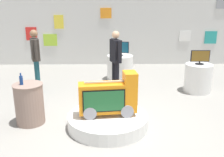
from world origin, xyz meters
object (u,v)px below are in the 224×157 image
object	(u,v)px
tv_on_center_rear	(200,57)
bottle_on_side_table	(21,80)
main_display_pedestal	(108,120)
novelty_firetruck_tv	(109,98)
display_pedestal_center_rear	(198,78)
side_table_round	(29,103)
display_pedestal_left_rear	(120,68)
shopper_browsing_rear	(116,57)
shopper_browsing_near_truck	(36,56)
tv_on_left_rear	(120,48)

from	to	relation	value
tv_on_center_rear	bottle_on_side_table	xyz separation A→B (m)	(-4.16, -1.85, -0.04)
main_display_pedestal	novelty_firetruck_tv	world-z (taller)	novelty_firetruck_tv
display_pedestal_center_rear	side_table_round	world-z (taller)	side_table_round
display_pedestal_left_rear	shopper_browsing_rear	size ratio (longest dim) A/B	0.49
side_table_round	bottle_on_side_table	distance (m)	0.52
display_pedestal_center_rear	shopper_browsing_near_truck	size ratio (longest dim) A/B	0.46
main_display_pedestal	bottle_on_side_table	world-z (taller)	bottle_on_side_table
main_display_pedestal	side_table_round	world-z (taller)	side_table_round
tv_on_left_rear	display_pedestal_center_rear	bearing A→B (deg)	-29.01
display_pedestal_left_rear	tv_on_left_rear	distance (m)	0.63
novelty_firetruck_tv	shopper_browsing_near_truck	bearing A→B (deg)	132.80
novelty_firetruck_tv	tv_on_left_rear	distance (m)	3.23
display_pedestal_left_rear	tv_on_center_rear	world-z (taller)	tv_on_center_rear
novelty_firetruck_tv	tv_on_left_rear	size ratio (longest dim) A/B	2.16
display_pedestal_center_rear	bottle_on_side_table	size ratio (longest dim) A/B	3.29
tv_on_left_rear	shopper_browsing_near_truck	world-z (taller)	shopper_browsing_near_truck
tv_on_left_rear	shopper_browsing_near_truck	distance (m)	2.55
novelty_firetruck_tv	side_table_round	size ratio (longest dim) A/B	1.37
tv_on_left_rear	tv_on_center_rear	distance (m)	2.38
bottle_on_side_table	main_display_pedestal	bearing A→B (deg)	-5.55
novelty_firetruck_tv	display_pedestal_left_rear	bearing A→B (deg)	83.53
novelty_firetruck_tv	main_display_pedestal	bearing A→B (deg)	169.79
tv_on_center_rear	shopper_browsing_near_truck	size ratio (longest dim) A/B	0.30
main_display_pedestal	shopper_browsing_rear	world-z (taller)	shopper_browsing_rear
novelty_firetruck_tv	display_pedestal_center_rear	distance (m)	3.18
tv_on_left_rear	shopper_browsing_near_truck	size ratio (longest dim) A/B	0.31
side_table_round	display_pedestal_center_rear	bearing A→B (deg)	24.36
tv_on_left_rear	tv_on_center_rear	bearing A→B (deg)	-29.10
shopper_browsing_near_truck	tv_on_center_rear	bearing A→B (deg)	-1.02
side_table_round	shopper_browsing_near_truck	world-z (taller)	shopper_browsing_near_truck
tv_on_left_rear	side_table_round	xyz separation A→B (m)	(-1.97, -2.99, -0.59)
display_pedestal_left_rear	shopper_browsing_near_truck	size ratio (longest dim) A/B	0.48
main_display_pedestal	novelty_firetruck_tv	size ratio (longest dim) A/B	1.39
main_display_pedestal	tv_on_center_rear	world-z (taller)	tv_on_center_rear
shopper_browsing_near_truck	shopper_browsing_rear	bearing A→B (deg)	-0.27
tv_on_left_rear	bottle_on_side_table	xyz separation A→B (m)	(-2.08, -3.01, -0.08)
display_pedestal_center_rear	shopper_browsing_rear	xyz separation A→B (m)	(-2.26, 0.06, 0.58)
main_display_pedestal	display_pedestal_left_rear	size ratio (longest dim) A/B	1.97
main_display_pedestal	shopper_browsing_near_truck	xyz separation A→B (m)	(-1.92, 2.10, 0.87)
display_pedestal_left_rear	shopper_browsing_near_truck	bearing A→B (deg)	-154.81
shopper_browsing_rear	display_pedestal_left_rear	bearing A→B (deg)	81.08
shopper_browsing_near_truck	tv_on_left_rear	bearing A→B (deg)	25.09
side_table_round	display_pedestal_left_rear	bearing A→B (deg)	56.68
side_table_round	bottle_on_side_table	xyz separation A→B (m)	(-0.11, -0.02, 0.51)
display_pedestal_left_rear	tv_on_center_rear	size ratio (longest dim) A/B	1.60
tv_on_left_rear	side_table_round	distance (m)	3.63
display_pedestal_left_rear	side_table_round	world-z (taller)	side_table_round
bottle_on_side_table	shopper_browsing_near_truck	bearing A→B (deg)	96.84
side_table_round	shopper_browsing_rear	bearing A→B (deg)	46.59
shopper_browsing_rear	side_table_round	bearing A→B (deg)	-133.41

